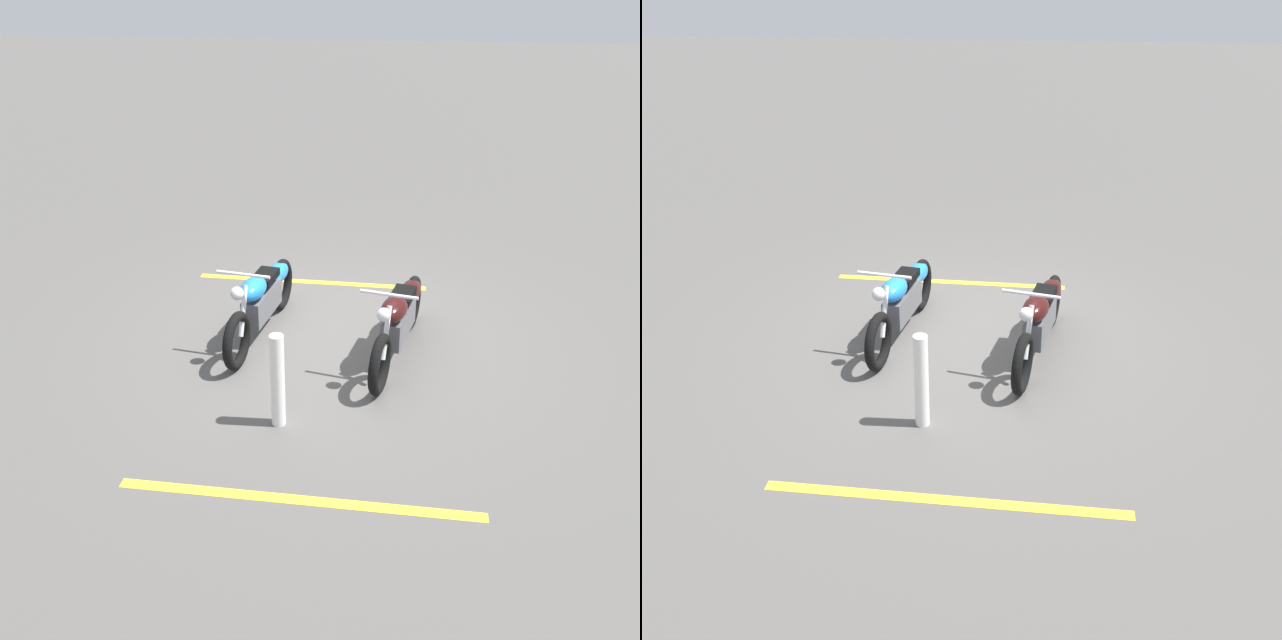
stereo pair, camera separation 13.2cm
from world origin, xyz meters
TOP-DOWN VIEW (x-y plane):
  - ground_plane at (0.00, 0.00)m, footprint 60.00×60.00m
  - motorcycle_bright_foreground at (0.03, -0.82)m, footprint 2.22×0.62m
  - motorcycle_dark_foreground at (0.33, 0.83)m, footprint 2.21×0.69m
  - bollard_post at (1.87, -0.27)m, footprint 0.14×0.14m
  - parking_stripe_near at (-1.55, -0.45)m, footprint 0.13×3.20m
  - parking_stripe_mid at (2.97, 0.11)m, footprint 0.13×3.20m

SIDE VIEW (x-z plane):
  - ground_plane at x=0.00m, z-range 0.00..0.00m
  - parking_stripe_near at x=-1.55m, z-range 0.00..0.01m
  - parking_stripe_mid at x=2.97m, z-range 0.00..0.01m
  - motorcycle_bright_foreground at x=0.03m, z-range -0.06..0.98m
  - motorcycle_dark_foreground at x=0.33m, z-range -0.06..0.98m
  - bollard_post at x=1.87m, z-range 0.00..1.00m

